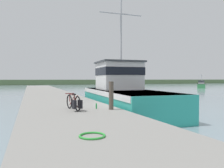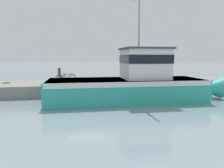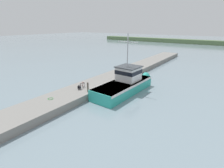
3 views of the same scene
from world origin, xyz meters
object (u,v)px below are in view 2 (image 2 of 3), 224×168
(mooring_post, at_px, (59,77))
(water_bottle_on_curb, at_px, (67,82))
(bicycle_touring, at_px, (64,78))
(fishing_boat_main, at_px, (134,83))

(mooring_post, height_order, water_bottle_on_curb, mooring_post)
(mooring_post, xyz_separation_m, water_bottle_on_curb, (-0.57, 0.53, -0.54))
(bicycle_touring, height_order, mooring_post, mooring_post)
(fishing_boat_main, height_order, water_bottle_on_curb, fishing_boat_main)
(fishing_boat_main, bearing_deg, mooring_post, -116.41)
(fishing_boat_main, height_order, bicycle_touring, fishing_boat_main)
(fishing_boat_main, distance_m, bicycle_touring, 6.59)
(fishing_boat_main, relative_size, mooring_post, 9.65)
(fishing_boat_main, xyz_separation_m, bicycle_touring, (-4.52, -4.80, -0.03))
(bicycle_touring, bearing_deg, water_bottle_on_curb, 0.31)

